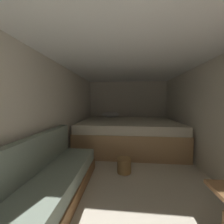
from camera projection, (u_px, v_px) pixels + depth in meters
name	position (u px, v px, depth m)	size (l,w,h in m)	color
ground_plane	(130.00, 175.00, 2.23)	(6.87, 6.87, 0.00)	beige
wall_back	(127.00, 110.00, 4.60)	(2.75, 0.05, 1.97)	beige
wall_left	(53.00, 118.00, 2.29)	(0.05, 4.87, 1.97)	beige
wall_right	(218.00, 120.00, 2.03)	(0.05, 4.87, 1.97)	beige
ceiling_slab	(132.00, 56.00, 2.08)	(2.75, 4.87, 0.05)	white
bed	(128.00, 134.00, 3.64)	(2.53, 1.90, 0.94)	tan
sofa_left	(38.00, 195.00, 1.40)	(0.64, 2.26, 0.83)	olive
wicker_basket	(124.00, 165.00, 2.33)	(0.25, 0.25, 0.25)	olive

